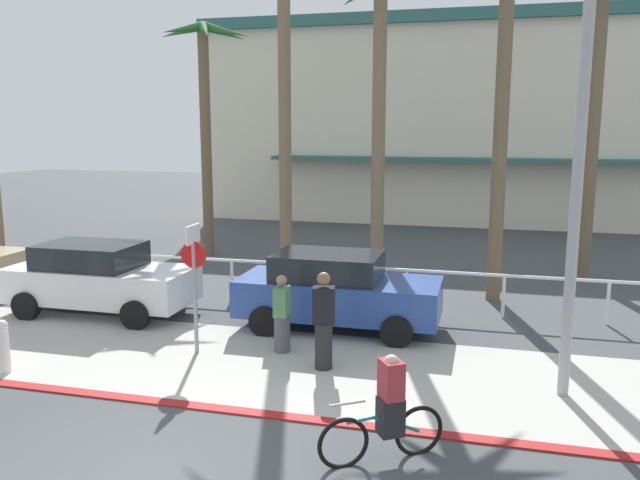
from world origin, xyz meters
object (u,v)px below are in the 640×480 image
(palm_tree_4, at_px, (380,63))
(palm_tree_5, at_px, (505,21))
(bollard_1, at_px, (4,346))
(palm_tree_3, at_px, (283,23))
(car_white_1, at_px, (99,278))
(palm_tree_6, at_px, (597,51))
(stop_sign_bike_lane, at_px, (194,270))
(streetlight_curb, at_px, (583,136))
(pedestrian_1, at_px, (324,324))
(palm_tree_2, at_px, (205,89))
(car_blue_2, at_px, (336,290))
(pedestrian_0, at_px, (282,317))
(cyclist_teal_0, at_px, (387,411))

(palm_tree_4, distance_m, palm_tree_5, 3.28)
(bollard_1, xyz_separation_m, palm_tree_3, (2.66, 8.35, 6.69))
(car_white_1, bearing_deg, palm_tree_6, 29.91)
(stop_sign_bike_lane, bearing_deg, streetlight_curb, -4.80)
(palm_tree_3, distance_m, pedestrian_1, 9.68)
(palm_tree_2, relative_size, palm_tree_3, 0.77)
(pedestrian_1, bearing_deg, car_blue_2, 97.83)
(streetlight_curb, xyz_separation_m, palm_tree_5, (-1.14, 6.14, 2.62))
(palm_tree_4, bearing_deg, palm_tree_3, 173.12)
(palm_tree_3, distance_m, pedestrian_0, 9.06)
(stop_sign_bike_lane, relative_size, palm_tree_5, 0.28)
(palm_tree_2, height_order, palm_tree_6, palm_tree_6)
(streetlight_curb, bearing_deg, palm_tree_4, 122.17)
(palm_tree_5, distance_m, pedestrian_1, 8.88)
(stop_sign_bike_lane, distance_m, palm_tree_5, 9.49)
(car_white_1, bearing_deg, palm_tree_5, 21.89)
(pedestrian_0, relative_size, pedestrian_1, 0.86)
(palm_tree_6, distance_m, car_white_1, 14.51)
(car_blue_2, relative_size, pedestrian_0, 2.80)
(pedestrian_0, xyz_separation_m, pedestrian_1, (1.02, -0.67, 0.14))
(bollard_1, relative_size, palm_tree_5, 0.11)
(streetlight_curb, xyz_separation_m, car_blue_2, (-4.47, 2.79, -3.41))
(palm_tree_5, height_order, cyclist_teal_0, palm_tree_5)
(palm_tree_4, bearing_deg, car_white_1, -144.49)
(palm_tree_6, relative_size, pedestrian_1, 4.65)
(palm_tree_5, bearing_deg, pedestrian_0, -128.19)
(palm_tree_5, bearing_deg, car_blue_2, -134.90)
(stop_sign_bike_lane, bearing_deg, palm_tree_5, 44.67)
(palm_tree_3, height_order, palm_tree_5, palm_tree_3)
(streetlight_curb, bearing_deg, pedestrian_1, 174.97)
(palm_tree_3, height_order, car_white_1, palm_tree_3)
(palm_tree_4, xyz_separation_m, car_blue_2, (-0.23, -3.95, -5.18))
(stop_sign_bike_lane, bearing_deg, car_white_1, 150.49)
(pedestrian_0, bearing_deg, stop_sign_bike_lane, -164.02)
(stop_sign_bike_lane, distance_m, cyclist_teal_0, 5.38)
(palm_tree_5, relative_size, pedestrian_0, 5.84)
(streetlight_curb, height_order, car_blue_2, streetlight_curb)
(palm_tree_6, bearing_deg, bollard_1, -136.71)
(palm_tree_3, height_order, palm_tree_6, palm_tree_3)
(streetlight_curb, relative_size, cyclist_teal_0, 4.83)
(cyclist_teal_0, height_order, pedestrian_0, pedestrian_0)
(car_blue_2, bearing_deg, palm_tree_5, 45.10)
(pedestrian_0, bearing_deg, palm_tree_3, 107.15)
(pedestrian_1, bearing_deg, palm_tree_4, 90.95)
(cyclist_teal_0, bearing_deg, car_blue_2, 110.05)
(palm_tree_4, relative_size, car_blue_2, 1.89)
(cyclist_teal_0, xyz_separation_m, pedestrian_0, (-2.64, 3.60, 0.02))
(bollard_1, distance_m, pedestrian_1, 5.79)
(car_white_1, distance_m, pedestrian_1, 6.42)
(bollard_1, relative_size, streetlight_curb, 0.13)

